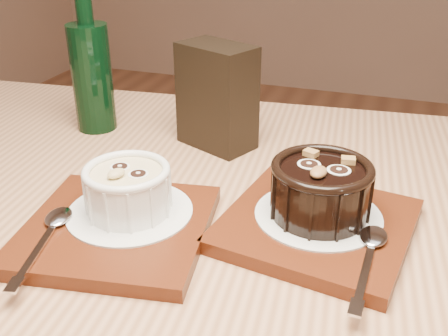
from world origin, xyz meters
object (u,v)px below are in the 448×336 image
object	(u,v)px
table	(218,300)
condiment_stand	(217,97)
tray_left	(117,228)
ramekin_white	(128,188)
ramekin_dark	(321,187)
tray_right	(317,225)
green_bottle	(92,73)

from	to	relation	value
table	condiment_stand	bearing A→B (deg)	109.94
tray_left	table	bearing A→B (deg)	21.77
tray_left	ramekin_white	distance (m)	0.04
ramekin_dark	condiment_stand	world-z (taller)	condiment_stand
ramekin_white	tray_right	bearing A→B (deg)	33.02
condiment_stand	tray_right	bearing A→B (deg)	-45.21
tray_right	green_bottle	xyz separation A→B (m)	(-0.36, 0.17, 0.08)
ramekin_white	tray_right	xyz separation A→B (m)	(0.19, 0.05, -0.04)
ramekin_white	ramekin_dark	size ratio (longest dim) A/B	0.87
table	green_bottle	distance (m)	0.38
ramekin_white	tray_right	world-z (taller)	ramekin_white
table	ramekin_white	size ratio (longest dim) A/B	14.40
ramekin_white	table	bearing A→B (deg)	27.98
ramekin_white	ramekin_dark	xyz separation A→B (m)	(0.19, 0.06, 0.00)
table	green_bottle	xyz separation A→B (m)	(-0.26, 0.20, 0.17)
table	ramekin_white	xyz separation A→B (m)	(-0.09, -0.02, 0.13)
green_bottle	condiment_stand	bearing A→B (deg)	0.36
ramekin_dark	condiment_stand	xyz separation A→B (m)	(-0.17, 0.16, 0.02)
ramekin_white	condiment_stand	world-z (taller)	condiment_stand
ramekin_dark	condiment_stand	distance (m)	0.24
table	tray_right	xyz separation A→B (m)	(0.10, 0.03, 0.10)
ramekin_white	condiment_stand	xyz separation A→B (m)	(0.02, 0.22, 0.03)
tray_right	green_bottle	bearing A→B (deg)	154.74
tray_left	green_bottle	xyz separation A→B (m)	(-0.17, 0.24, 0.08)
ramekin_dark	tray_right	bearing A→B (deg)	-79.50
table	green_bottle	size ratio (longest dim) A/B	5.90
ramekin_white	green_bottle	world-z (taller)	green_bottle
ramekin_dark	green_bottle	bearing A→B (deg)	161.89
tray_left	ramekin_dark	size ratio (longest dim) A/B	1.77
tray_left	ramekin_white	size ratio (longest dim) A/B	2.04
tray_right	condiment_stand	size ratio (longest dim) A/B	1.29
table	tray_right	world-z (taller)	tray_right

